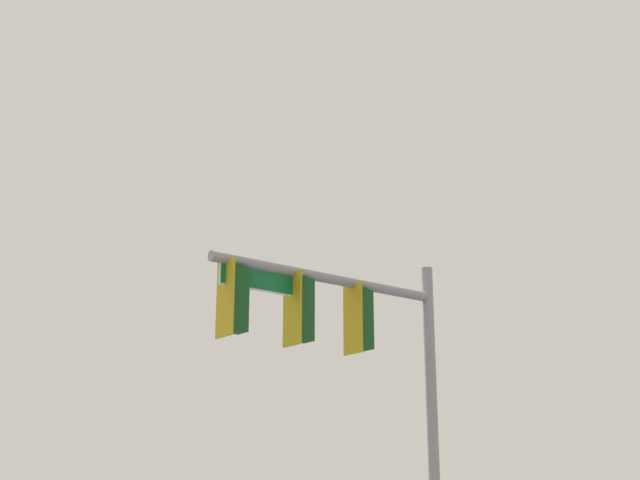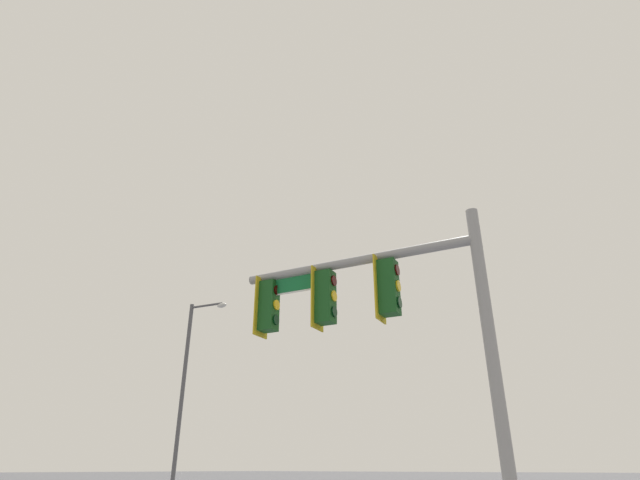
# 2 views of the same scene
# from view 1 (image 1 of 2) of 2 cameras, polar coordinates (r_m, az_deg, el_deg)

# --- Properties ---
(signal_pole_near) EXTENTS (4.98, 1.40, 5.84)m
(signal_pole_near) POSITION_cam_1_polar(r_m,az_deg,el_deg) (16.16, 1.63, -6.16)
(signal_pole_near) COLOR gray
(signal_pole_near) RESTS_ON ground_plane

